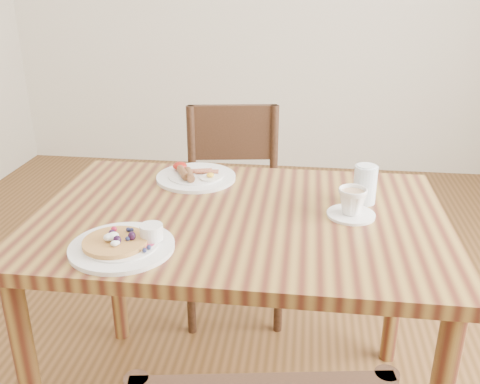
% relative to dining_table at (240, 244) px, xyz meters
% --- Properties ---
extents(dining_table, '(1.20, 0.80, 0.75)m').
position_rel_dining_table_xyz_m(dining_table, '(0.00, 0.00, 0.00)').
color(dining_table, olive).
rests_on(dining_table, ground).
extents(chair_far, '(0.48, 0.48, 0.88)m').
position_rel_dining_table_xyz_m(chair_far, '(-0.11, 0.66, -0.16)').
color(chair_far, '#3F2417').
rests_on(chair_far, ground).
extents(pancake_plate, '(0.27, 0.27, 0.06)m').
position_rel_dining_table_xyz_m(pancake_plate, '(-0.27, -0.25, 0.11)').
color(pancake_plate, white).
rests_on(pancake_plate, dining_table).
extents(breakfast_plate, '(0.27, 0.27, 0.04)m').
position_rel_dining_table_xyz_m(breakfast_plate, '(-0.19, 0.26, 0.11)').
color(breakfast_plate, white).
rests_on(breakfast_plate, dining_table).
extents(teacup_saucer, '(0.14, 0.14, 0.09)m').
position_rel_dining_table_xyz_m(teacup_saucer, '(0.32, 0.03, 0.14)').
color(teacup_saucer, white).
rests_on(teacup_saucer, dining_table).
extents(water_glass, '(0.07, 0.07, 0.12)m').
position_rel_dining_table_xyz_m(water_glass, '(0.37, 0.13, 0.16)').
color(water_glass, silver).
rests_on(water_glass, dining_table).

